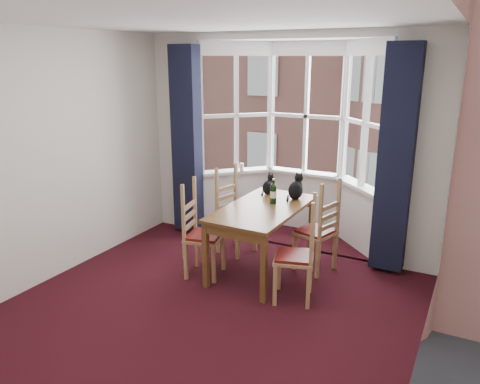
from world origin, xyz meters
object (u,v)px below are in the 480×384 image
Objects in this scene: chair_right_far at (322,234)px; wine_bottle at (273,193)px; chair_left_near at (197,236)px; cat_right at (296,189)px; cat_left at (269,186)px; dining_table at (263,214)px; chair_right_near at (303,258)px; candle_tall at (242,167)px; chair_left_far at (232,216)px.

wine_bottle is (-0.59, -0.11, 0.46)m from chair_right_far.
chair_left_near is 1.47m from chair_right_far.
cat_left is at bearing 173.84° from cat_right.
chair_left_near is at bearing -150.04° from chair_right_far.
cat_left reaches higher than dining_table.
cat_left reaches higher than chair_right_far.
chair_right_near is at bearing -49.54° from cat_left.
cat_left is 0.39m from cat_right.
wine_bottle reaches higher than dining_table.
chair_left_near is 7.91× the size of candle_tall.
dining_table is at bearing 145.27° from chair_right_near.
wine_bottle is at bearing 42.58° from chair_left_near.
chair_left_far is 0.64m from cat_left.
chair_right_far is (-0.04, 0.75, 0.00)m from chair_right_near.
dining_table is at bearing -72.04° from cat_left.
chair_left_far is at bearing 88.99° from chair_left_near.
dining_table is 0.75m from chair_left_far.
wine_bottle is (0.68, 0.63, 0.46)m from chair_left_near.
chair_left_far is 1.01m from candle_tall.
dining_table is at bearing 35.40° from chair_left_near.
chair_right_near is at bearing -0.82° from chair_left_near.
chair_right_near is 1.15m from cat_right.
wine_bottle reaches higher than chair_left_far.
wine_bottle reaches higher than chair_left_near.
candle_tall is at bearing 99.57° from chair_left_near.
dining_table is at bearing -156.12° from chair_right_far.
candle_tall is (-0.28, 1.66, 0.46)m from chair_left_near.
chair_left_near is 1.00× the size of chair_right_near.
dining_table is 5.04× the size of wine_bottle.
dining_table is 0.86m from chair_right_near.
chair_left_near is 3.44× the size of cat_left.
chair_right_far is (0.64, 0.28, -0.23)m from dining_table.
chair_right_far reaches higher than dining_table.
wine_bottle reaches higher than cat_left.
candle_tall is at bearing 147.30° from cat_right.
chair_left_near is at bearing -137.42° from wine_bottle.
chair_left_far is at bearing 176.50° from chair_right_far.
cat_right is at bearing 65.56° from dining_table.
wine_bottle is 2.59× the size of candle_tall.
chair_right_near is 2.36m from candle_tall.
chair_right_near is 0.75m from chair_right_far.
candle_tall reaches higher than chair_right_far.
chair_left_far is 2.75× the size of cat_right.
dining_table is at bearing -114.44° from cat_right.
chair_right_far is 3.05× the size of wine_bottle.
chair_right_far is 0.95m from cat_left.
chair_right_far is at bearing -30.82° from candle_tall.
chair_left_far is 0.96m from cat_right.
chair_left_far is at bearing 149.89° from dining_table.
wine_bottle is (-0.63, 0.65, 0.46)m from chair_right_near.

